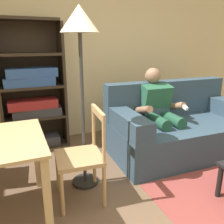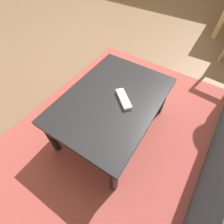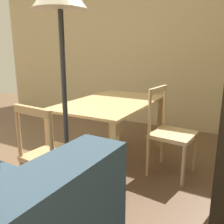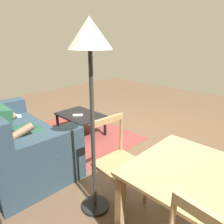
{
  "view_description": "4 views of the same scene",
  "coord_description": "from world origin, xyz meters",
  "px_view_note": "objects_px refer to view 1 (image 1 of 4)",
  "views": [
    {
      "loc": [
        -1.21,
        -1.01,
        1.48
      ],
      "look_at": [
        -0.45,
        0.75,
        0.9
      ],
      "focal_mm": 37.42,
      "sensor_mm": 36.0,
      "label": 1
    },
    {
      "loc": [
        1.5,
        0.54,
        1.14
      ],
      "look_at": [
        0.91,
        0.16,
        0.22
      ],
      "focal_mm": 25.99,
      "sensor_mm": 36.0,
      "label": 2
    },
    {
      "loc": [
        0.72,
        2.26,
        1.3
      ],
      "look_at": [
        -1.73,
        0.92,
        0.6
      ],
      "focal_mm": 39.26,
      "sensor_mm": 36.0,
      "label": 3
    },
    {
      "loc": [
        -1.91,
        2.26,
        1.64
      ],
      "look_at": [
        -0.45,
        0.75,
        0.9
      ],
      "focal_mm": 33.44,
      "sensor_mm": 36.0,
      "label": 4
    }
  ],
  "objects_px": {
    "bookshelf": "(33,94)",
    "dining_chair_facing_couch": "(82,157)",
    "person_lounging": "(160,111)",
    "couch": "(177,128)",
    "floor_lamp": "(80,37)"
  },
  "relations": [
    {
      "from": "couch",
      "to": "dining_chair_facing_couch",
      "type": "xyz_separation_m",
      "value": [
        -1.51,
        -0.51,
        0.11
      ]
    },
    {
      "from": "bookshelf",
      "to": "dining_chair_facing_couch",
      "type": "distance_m",
      "value": 1.51
    },
    {
      "from": "bookshelf",
      "to": "person_lounging",
      "type": "bearing_deg",
      "value": -30.16
    },
    {
      "from": "person_lounging",
      "to": "floor_lamp",
      "type": "xyz_separation_m",
      "value": [
        -1.14,
        -0.33,
        0.92
      ]
    },
    {
      "from": "person_lounging",
      "to": "dining_chair_facing_couch",
      "type": "height_order",
      "value": "person_lounging"
    },
    {
      "from": "couch",
      "to": "dining_chair_facing_couch",
      "type": "relative_size",
      "value": 2.13
    },
    {
      "from": "couch",
      "to": "bookshelf",
      "type": "distance_m",
      "value": 2.07
    },
    {
      "from": "person_lounging",
      "to": "bookshelf",
      "type": "bearing_deg",
      "value": 149.84
    },
    {
      "from": "couch",
      "to": "dining_chair_facing_couch",
      "type": "distance_m",
      "value": 1.59
    },
    {
      "from": "person_lounging",
      "to": "bookshelf",
      "type": "height_order",
      "value": "bookshelf"
    },
    {
      "from": "person_lounging",
      "to": "dining_chair_facing_couch",
      "type": "distance_m",
      "value": 1.37
    },
    {
      "from": "couch",
      "to": "floor_lamp",
      "type": "xyz_separation_m",
      "value": [
        -1.42,
        -0.27,
        1.18
      ]
    },
    {
      "from": "bookshelf",
      "to": "dining_chair_facing_couch",
      "type": "height_order",
      "value": "bookshelf"
    },
    {
      "from": "couch",
      "to": "bookshelf",
      "type": "xyz_separation_m",
      "value": [
        -1.79,
        0.94,
        0.44
      ]
    },
    {
      "from": "bookshelf",
      "to": "couch",
      "type": "bearing_deg",
      "value": -27.67
    }
  ]
}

